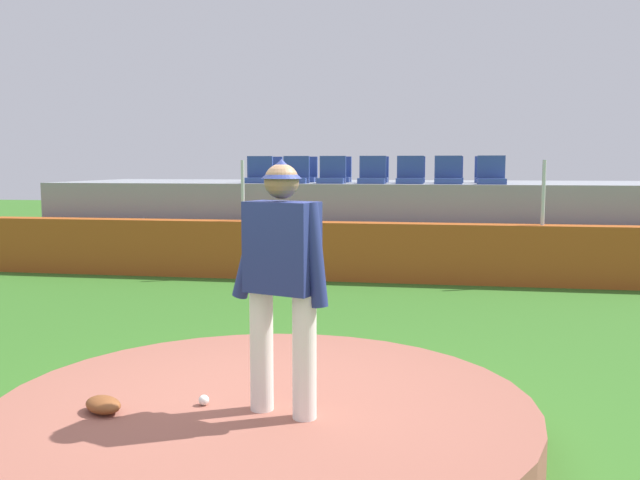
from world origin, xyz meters
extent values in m
plane|color=#326820|center=(0.00, 0.00, 0.00)|extent=(60.00, 60.00, 0.00)
cylinder|color=#925445|center=(0.00, 0.00, 0.13)|extent=(3.86, 3.86, 0.26)
cylinder|color=white|center=(0.03, -0.18, 0.68)|extent=(0.16, 0.16, 0.83)
cylinder|color=white|center=(0.35, -0.29, 0.68)|extent=(0.16, 0.16, 0.83)
cube|color=navy|center=(0.19, -0.24, 1.40)|extent=(0.53, 0.39, 0.60)
cylinder|color=navy|center=(-0.05, -0.16, 1.36)|extent=(0.31, 0.20, 0.68)
cylinder|color=navy|center=(0.42, -0.32, 1.36)|extent=(0.21, 0.16, 0.68)
sphere|color=#8C6647|center=(0.19, -0.24, 1.83)|extent=(0.23, 0.23, 0.23)
cone|color=navy|center=(0.19, -0.24, 1.91)|extent=(0.34, 0.34, 0.13)
sphere|color=white|center=(-0.39, -0.17, 0.30)|extent=(0.07, 0.07, 0.07)
ellipsoid|color=brown|center=(-1.02, -0.43, 0.31)|extent=(0.36, 0.33, 0.11)
cube|color=#A64C1B|center=(0.00, 6.68, 0.49)|extent=(13.64, 0.40, 0.98)
cylinder|color=silver|center=(-2.09, 6.68, 1.50)|extent=(0.06, 0.06, 1.04)
cylinder|color=silver|center=(2.86, 6.68, 1.50)|extent=(0.06, 0.06, 1.04)
cube|color=gray|center=(0.00, 8.96, 0.80)|extent=(12.40, 3.53, 1.60)
cube|color=navy|center=(-2.09, 7.66, 1.65)|extent=(0.48, 0.44, 0.10)
cube|color=navy|center=(-2.09, 7.84, 1.90)|extent=(0.48, 0.08, 0.40)
cube|color=navy|center=(-1.39, 7.66, 1.65)|extent=(0.48, 0.44, 0.10)
cube|color=navy|center=(-1.39, 7.84, 1.90)|extent=(0.48, 0.08, 0.40)
cube|color=navy|center=(-0.71, 7.64, 1.65)|extent=(0.48, 0.44, 0.10)
cube|color=navy|center=(-0.71, 7.82, 1.90)|extent=(0.48, 0.08, 0.40)
cube|color=navy|center=(0.03, 7.66, 1.65)|extent=(0.48, 0.44, 0.10)
cube|color=navy|center=(0.03, 7.84, 1.90)|extent=(0.48, 0.08, 0.40)
cube|color=navy|center=(0.71, 7.67, 1.65)|extent=(0.48, 0.44, 0.10)
cube|color=navy|center=(0.71, 7.85, 1.90)|extent=(0.48, 0.08, 0.40)
cube|color=navy|center=(1.38, 7.63, 1.65)|extent=(0.48, 0.44, 0.10)
cube|color=navy|center=(1.38, 7.81, 1.90)|extent=(0.48, 0.08, 0.40)
cube|color=navy|center=(2.12, 7.62, 1.65)|extent=(0.48, 0.44, 0.10)
cube|color=navy|center=(2.12, 7.80, 1.90)|extent=(0.48, 0.08, 0.40)
cube|color=navy|center=(-2.11, 8.57, 1.65)|extent=(0.48, 0.44, 0.10)
cube|color=navy|center=(-2.11, 8.75, 1.90)|extent=(0.48, 0.08, 0.40)
cube|color=navy|center=(-1.40, 8.56, 1.65)|extent=(0.48, 0.44, 0.10)
cube|color=navy|center=(-1.40, 8.74, 1.90)|extent=(0.48, 0.08, 0.40)
cube|color=navy|center=(-0.72, 8.57, 1.65)|extent=(0.48, 0.44, 0.10)
cube|color=navy|center=(-0.72, 8.75, 1.90)|extent=(0.48, 0.08, 0.40)
cube|color=navy|center=(0.02, 8.54, 1.65)|extent=(0.48, 0.44, 0.10)
cube|color=navy|center=(0.02, 8.72, 1.90)|extent=(0.48, 0.08, 0.40)
cube|color=navy|center=(0.72, 8.55, 1.65)|extent=(0.48, 0.44, 0.10)
cube|color=navy|center=(0.72, 8.73, 1.90)|extent=(0.48, 0.08, 0.40)
cube|color=navy|center=(1.43, 8.52, 1.65)|extent=(0.48, 0.44, 0.10)
cube|color=navy|center=(1.43, 8.70, 1.90)|extent=(0.48, 0.08, 0.40)
cube|color=navy|center=(2.13, 8.57, 1.65)|extent=(0.48, 0.44, 0.10)
cube|color=navy|center=(2.13, 8.75, 1.90)|extent=(0.48, 0.08, 0.40)
camera|label=1|loc=(1.19, -4.57, 1.93)|focal=38.14mm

